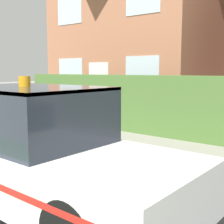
{
  "coord_description": "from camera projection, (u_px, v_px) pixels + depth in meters",
  "views": [
    {
      "loc": [
        4.14,
        0.36,
        1.78
      ],
      "look_at": [
        0.64,
        4.62,
        1.05
      ],
      "focal_mm": 50.0,
      "sensor_mm": 36.0,
      "label": 1
    }
  ],
  "objects": [
    {
      "name": "garden_hedge",
      "position": [
        202.0,
        109.0,
        7.92
      ],
      "size": [
        12.88,
        0.64,
        1.65
      ],
      "primitive_type": "cube",
      "color": "#4C7233",
      "rests_on": "ground"
    },
    {
      "name": "police_car",
      "position": [
        37.0,
        149.0,
        4.15
      ],
      "size": [
        4.25,
        1.66,
        1.7
      ],
      "rotation": [
        0.0,
        0.0,
        -0.0
      ],
      "color": "black",
      "rests_on": "road_strip"
    },
    {
      "name": "road_strip",
      "position": [
        58.0,
        172.0,
        5.53
      ],
      "size": [
        28.0,
        5.03,
        0.01
      ],
      "primitive_type": "cube",
      "color": "#4C4C51",
      "rests_on": "ground"
    },
    {
      "name": "house_left",
      "position": [
        150.0,
        26.0,
        14.34
      ],
      "size": [
        6.94,
        6.96,
        7.52
      ],
      "color": "#A86B4C",
      "rests_on": "ground"
    }
  ]
}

